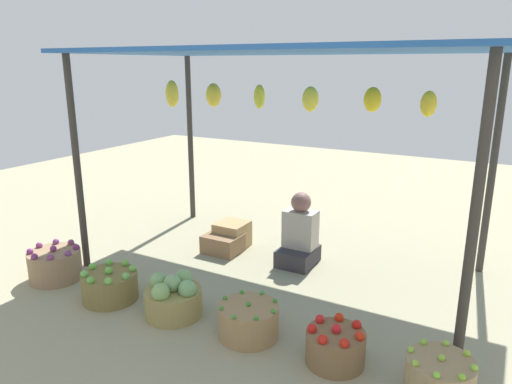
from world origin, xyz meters
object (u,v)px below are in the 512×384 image
Objects in this scene: basket_cabbages at (173,298)px; basket_green_chilies at (249,321)px; wooden_crate_stacked_rear at (223,243)px; basket_purple_onions at (55,265)px; basket_limes at (439,378)px; wooden_crate_near_vendor at (232,235)px; vendor_person at (299,237)px; basket_green_apples at (110,286)px; basket_red_tomatoes at (335,346)px.

basket_green_chilies is at bearing 2.56° from basket_cabbages.
basket_green_chilies reaches higher than wooden_crate_stacked_rear.
basket_purple_onions reaches higher than basket_green_chilies.
basket_limes is at bearing 0.43° from basket_purple_onions.
wooden_crate_near_vendor is (1.08, 1.57, -0.00)m from basket_purple_onions.
basket_cabbages is at bearing -76.20° from wooden_crate_near_vendor.
basket_cabbages is at bearing -107.91° from vendor_person.
basket_limes reaches higher than wooden_crate_near_vendor.
basket_cabbages is 1.39× the size of wooden_crate_near_vendor.
basket_green_apples is at bearing -178.67° from basket_limes.
vendor_person reaches higher than wooden_crate_stacked_rear.
basket_purple_onions is at bearing 177.19° from basket_green_apples.
vendor_person reaches higher than basket_red_tomatoes.
wooden_crate_stacked_rear is at bearing -94.11° from wooden_crate_near_vendor.
basket_cabbages is 0.72m from basket_green_chilies.
wooden_crate_stacked_rear is at bearing 129.74° from basket_green_chilies.
basket_green_chilies is (2.18, 0.05, -0.02)m from basket_purple_onions.
basket_cabbages reaches higher than wooden_crate_stacked_rear.
basket_green_apples and basket_limes have the same top height.
vendor_person reaches higher than basket_cabbages.
basket_green_apples reaches higher than basket_green_chilies.
basket_purple_onions is 1.23× the size of wooden_crate_stacked_rear.
basket_red_tomatoes is at bearing 177.72° from basket_limes.
basket_green_chilies is at bearing -50.26° from wooden_crate_stacked_rear.
wooden_crate_near_vendor is at bearing 148.43° from basket_limes.
wooden_crate_stacked_rear is (-0.88, -0.14, -0.20)m from vendor_person.
wooden_crate_stacked_rear is (-1.11, 1.33, -0.03)m from basket_green_chilies.
basket_purple_onions is at bearing -178.61° from basket_green_chilies.
wooden_crate_near_vendor is (-0.87, 0.04, -0.15)m from vendor_person.
wooden_crate_near_vendor is 0.19m from wooden_crate_stacked_rear.
vendor_person is 1.50m from basket_green_chilies.
wooden_crate_stacked_rear is (1.07, 1.39, -0.05)m from basket_purple_onions.
wooden_crate_near_vendor is 0.86× the size of wooden_crate_stacked_rear.
basket_cabbages is at bearing 4.97° from basket_green_apples.
vendor_person is 1.59m from basket_cabbages.
wooden_crate_stacked_rear is at bearing 143.81° from basket_red_tomatoes.
vendor_person is 2.48m from basket_purple_onions.
vendor_person is at bearing -2.88° from wooden_crate_near_vendor.
basket_cabbages reaches higher than basket_green_apples.
basket_red_tomatoes is at bearing 1.09° from basket_purple_onions.
wooden_crate_near_vendor is at bearing 177.12° from vendor_person.
wooden_crate_near_vendor is (0.30, 1.61, 0.02)m from basket_green_apples.
basket_cabbages is 1.43m from basket_red_tomatoes.
vendor_person is at bearing 98.88° from basket_green_chilies.
basket_red_tomatoes is 1.21× the size of wooden_crate_near_vendor.
basket_red_tomatoes is 0.99× the size of basket_limes.
basket_purple_onions is 1.01× the size of basket_green_apples.
basket_cabbages is 1.03× the size of basket_green_chilies.
basket_green_apples is at bearing -176.27° from basket_green_chilies.
basket_green_chilies is 0.71m from basket_red_tomatoes.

